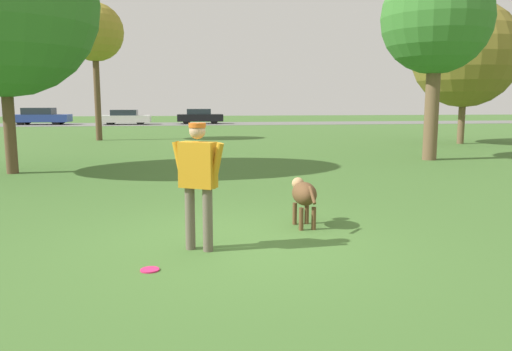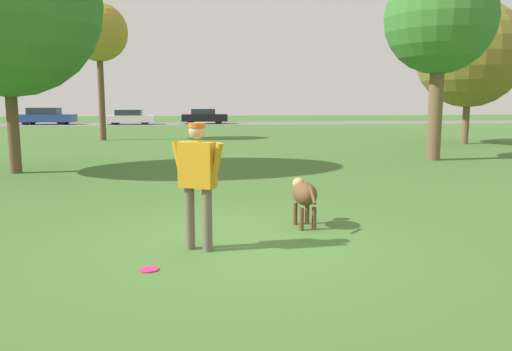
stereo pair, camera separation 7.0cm
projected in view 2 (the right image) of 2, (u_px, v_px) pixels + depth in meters
ground_plane at (235, 243)px, 6.86m from camera, size 120.00×120.00×0.00m
far_road_strip at (197, 124)px, 42.60m from camera, size 120.00×6.00×0.01m
person at (198, 175)px, 6.42m from camera, size 0.68×0.43×1.67m
dog at (304, 195)px, 7.72m from camera, size 0.39×1.02×0.72m
frisbee at (149, 269)px, 5.77m from camera, size 0.22×0.22×0.02m
tree_near_left at (4, 1)px, 12.90m from camera, size 4.98×4.98×7.01m
tree_far_right at (470, 54)px, 22.21m from camera, size 4.71×4.71×6.36m
tree_far_left at (99, 33)px, 24.17m from camera, size 2.81×2.81×6.65m
tree_near_right at (440, 19)px, 15.90m from camera, size 3.53×3.53×6.32m
parked_car_blue at (46, 116)px, 41.21m from camera, size 4.68×2.01×1.39m
parked_car_white at (130, 117)px, 41.41m from camera, size 4.03×1.84×1.22m
parked_car_black at (204, 116)px, 42.61m from camera, size 3.90×1.83×1.27m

